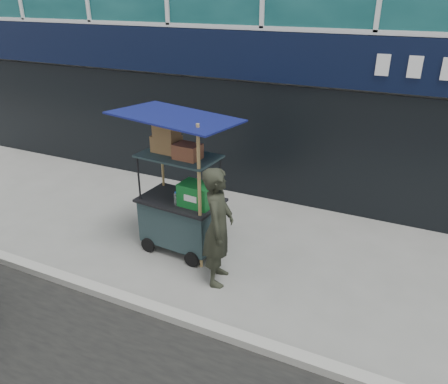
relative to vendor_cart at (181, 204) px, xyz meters
The scene contains 4 objects.
ground 1.68m from the vendor_cart, 75.70° to the right, with size 80.00×80.00×0.00m, color slate.
curb 1.82m from the vendor_cart, 77.42° to the right, with size 80.00×0.18×0.12m, color #96968E.
vendor_cart is the anchor object (origin of this frame).
vendor_man 1.08m from the vendor_cart, 29.99° to the right, with size 0.67×0.44×1.84m, color black.
Camera 1 is at (3.02, -4.08, 4.03)m, focal length 35.00 mm.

